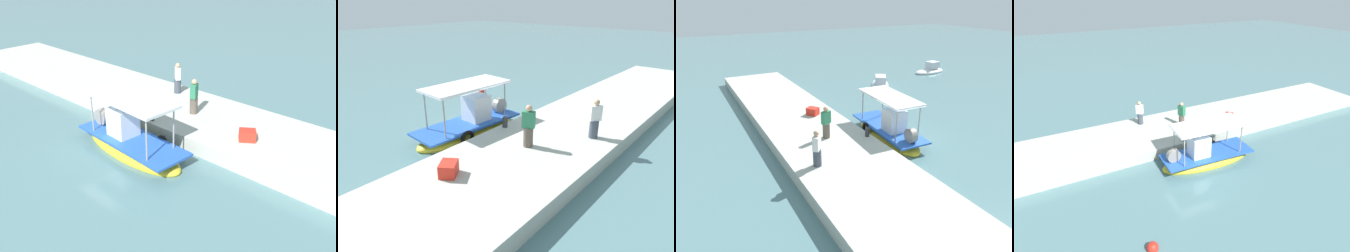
% 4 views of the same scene
% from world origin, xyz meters
% --- Properties ---
extents(ground_plane, '(120.00, 120.00, 0.00)m').
position_xyz_m(ground_plane, '(0.00, 0.00, 0.00)').
color(ground_plane, slate).
extents(dock_quay, '(36.00, 5.12, 0.69)m').
position_xyz_m(dock_quay, '(0.00, -4.32, 0.34)').
color(dock_quay, '#B8B8AD').
rests_on(dock_quay, ground_plane).
extents(main_fishing_boat, '(5.93, 2.30, 2.90)m').
position_xyz_m(main_fishing_boat, '(-1.14, -0.18, 0.44)').
color(main_fishing_boat, gold).
rests_on(main_fishing_boat, ground_plane).
extents(fisherman_near_bollard, '(0.52, 0.57, 1.79)m').
position_xyz_m(fisherman_near_bollard, '(-1.52, -4.09, 1.50)').
color(fisherman_near_bollard, brown).
rests_on(fisherman_near_bollard, dock_quay).
extents(fisherman_by_crate, '(0.55, 0.55, 1.74)m').
position_xyz_m(fisherman_by_crate, '(1.01, -5.75, 1.48)').
color(fisherman_by_crate, '#3E4652').
rests_on(fisherman_by_crate, dock_quay).
extents(mooring_bollard, '(0.24, 0.24, 0.51)m').
position_xyz_m(mooring_bollard, '(-0.60, -2.05, 0.94)').
color(mooring_bollard, '#2D2D33').
rests_on(mooring_bollard, dock_quay).
extents(cargo_crate, '(0.90, 0.87, 0.48)m').
position_xyz_m(cargo_crate, '(-5.10, -3.37, 0.93)').
color(cargo_crate, red).
rests_on(cargo_crate, dock_quay).
extents(moored_boat_near, '(4.98, 4.01, 1.34)m').
position_xyz_m(moored_boat_near, '(-10.67, 5.81, 0.17)').
color(moored_boat_near, silver).
rests_on(moored_boat_near, ground_plane).
extents(moored_boat_mid, '(2.10, 4.01, 1.40)m').
position_xyz_m(moored_boat_mid, '(-12.75, 13.89, 0.20)').
color(moored_boat_mid, silver).
rests_on(moored_boat_mid, ground_plane).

